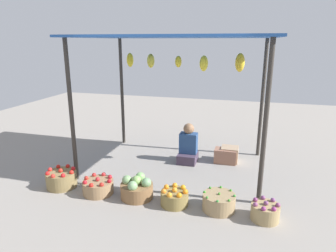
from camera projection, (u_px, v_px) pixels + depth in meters
The scene contains 11 objects.
ground_plane at pixel (176, 166), 5.84m from camera, with size 14.00×14.00×0.00m, color gray.
market_stall_structure at pixel (177, 47), 5.24m from camera, with size 3.35×2.33×2.42m.
vendor_person at pixel (188, 147), 5.97m from camera, with size 0.36×0.44×0.78m.
basket_red_tomatoes at pixel (61, 179), 4.97m from camera, with size 0.49×0.49×0.32m.
basket_red_apples at pixel (98, 187), 4.76m from camera, with size 0.48×0.48×0.27m.
basket_cabbages at pixel (137, 188), 4.62m from camera, with size 0.50×0.50×0.36m.
basket_oranges at pixel (174, 197), 4.42m from camera, with size 0.41×0.41×0.28m.
basket_green_chilies at pixel (219, 202), 4.28m from camera, with size 0.46×0.46×0.27m.
basket_purple_onions at pixel (265, 212), 4.05m from camera, with size 0.38×0.38×0.28m.
wooden_crate_near_vendor at pixel (229, 154), 6.01m from camera, with size 0.33×0.32×0.30m, color tan.
wooden_crate_stacked_rear at pixel (225, 156), 5.95m from camera, with size 0.42×0.27×0.28m, color #976650.
Camera 1 is at (1.31, -5.25, 2.33)m, focal length 32.28 mm.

